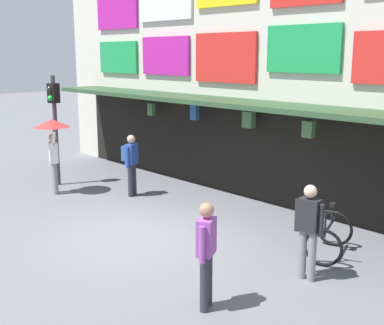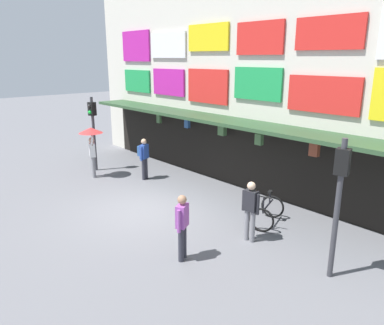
# 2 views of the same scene
# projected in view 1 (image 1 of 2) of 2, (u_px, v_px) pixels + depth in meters

# --- Properties ---
(ground_plane) EXTENTS (80.00, 80.00, 0.00)m
(ground_plane) POSITION_uv_depth(u_px,v_px,m) (138.00, 237.00, 10.64)
(ground_plane) COLOR slate
(shopfront) EXTENTS (18.00, 2.60, 8.00)m
(shopfront) POSITION_uv_depth(u_px,v_px,m) (276.00, 47.00, 12.86)
(shopfront) COLOR beige
(shopfront) RESTS_ON ground
(traffic_light_near) EXTENTS (0.33, 0.35, 3.20)m
(traffic_light_near) POSITION_uv_depth(u_px,v_px,m) (54.00, 113.00, 14.41)
(traffic_light_near) COLOR #38383D
(traffic_light_near) RESTS_ON ground
(bicycle_parked) EXTENTS (1.08, 1.34, 1.05)m
(bicycle_parked) POSITION_uv_depth(u_px,v_px,m) (329.00, 236.00, 9.56)
(bicycle_parked) COLOR black
(bicycle_parked) RESTS_ON ground
(pedestrian_in_purple) EXTENTS (0.37, 0.48, 1.68)m
(pedestrian_in_purple) POSITION_uv_depth(u_px,v_px,m) (206.00, 250.00, 7.45)
(pedestrian_in_purple) COLOR #2D2D38
(pedestrian_in_purple) RESTS_ON ground
(pedestrian_in_red) EXTENTS (0.53, 0.26, 1.68)m
(pedestrian_in_red) POSITION_uv_depth(u_px,v_px,m) (309.00, 227.00, 8.44)
(pedestrian_in_red) COLOR gray
(pedestrian_in_red) RESTS_ON ground
(pedestrian_with_umbrella) EXTENTS (0.96, 0.96, 2.08)m
(pedestrian_with_umbrella) POSITION_uv_depth(u_px,v_px,m) (52.00, 135.00, 13.58)
(pedestrian_with_umbrella) COLOR gray
(pedestrian_with_umbrella) RESTS_ON ground
(pedestrian_in_blue) EXTENTS (0.45, 0.50, 1.68)m
(pedestrian_in_blue) POSITION_uv_depth(u_px,v_px,m) (131.00, 160.00, 13.51)
(pedestrian_in_blue) COLOR #2D2D38
(pedestrian_in_blue) RESTS_ON ground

